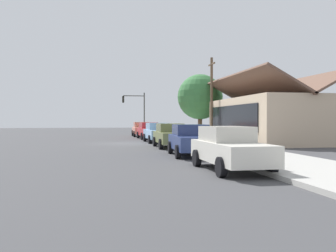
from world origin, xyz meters
TOP-DOWN VIEW (x-y plane):
  - ground_plane at (0.00, 0.00)m, footprint 120.00×120.00m
  - sidewalk_curb at (0.00, 5.60)m, footprint 60.00×4.20m
  - car_coral at (-12.53, 2.69)m, footprint 4.58×2.02m
  - car_cherry at (-6.99, 2.83)m, footprint 4.85×2.08m
  - car_skyblue at (-1.24, 2.85)m, footprint 4.91×2.10m
  - car_olive at (4.59, 2.80)m, footprint 4.72×2.06m
  - car_navy at (10.35, 2.79)m, footprint 4.57×2.24m
  - car_ivory at (16.09, 2.81)m, footprint 4.72×1.99m
  - storefront_building at (0.11, 11.98)m, footprint 13.44×6.91m
  - shade_tree at (-8.50, 8.34)m, footprint 4.65×4.65m
  - traffic_light_main at (-17.41, 2.54)m, footprint 0.37×2.79m
  - utility_pole_wooden at (-3.95, 8.20)m, footprint 1.80×0.24m
  - fire_hydrant_red at (10.25, 4.20)m, footprint 0.22×0.22m

SIDE VIEW (x-z plane):
  - ground_plane at x=0.00m, z-range 0.00..0.00m
  - sidewalk_curb at x=0.00m, z-range 0.00..0.16m
  - fire_hydrant_red at x=10.25m, z-range 0.14..0.85m
  - car_coral at x=-12.53m, z-range 0.02..1.61m
  - car_ivory at x=16.09m, z-range 0.02..1.61m
  - car_navy at x=10.35m, z-range 0.02..1.61m
  - car_olive at x=4.59m, z-range 0.02..1.61m
  - car_cherry at x=-6.99m, z-range 0.02..1.61m
  - car_skyblue at x=-1.24m, z-range 0.02..1.61m
  - storefront_building at x=0.11m, z-range -0.80..4.69m
  - traffic_light_main at x=-17.41m, z-range 0.89..6.09m
  - utility_pole_wooden at x=-3.95m, z-range 0.18..7.68m
  - shade_tree at x=-8.50m, z-range 0.93..7.46m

